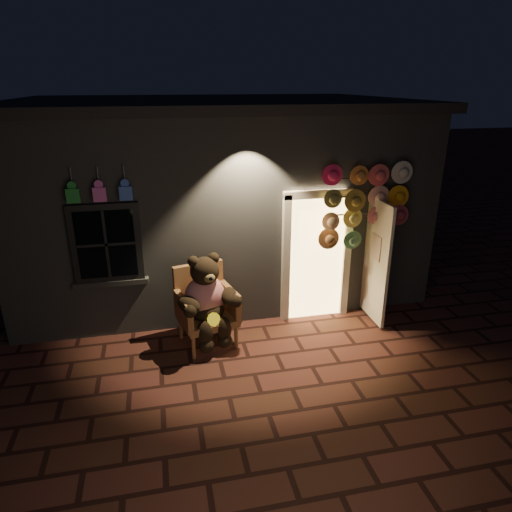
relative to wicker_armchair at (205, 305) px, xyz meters
name	(u,v)px	position (x,y,z in m)	size (l,w,h in m)	color
ground	(254,374)	(0.55, -1.05, -0.60)	(60.00, 60.00, 0.00)	#542720
shop_building	(213,188)	(0.55, 2.94, 1.14)	(7.30, 5.95, 3.51)	slate
wicker_armchair	(205,305)	(0.00, 0.00, 0.00)	(0.96, 0.91, 1.19)	olive
teddy_bear	(207,300)	(0.02, -0.15, 0.17)	(0.97, 0.85, 1.37)	red
hat_rack	(364,204)	(2.57, 0.23, 1.37)	(1.45, 0.22, 2.57)	#59595E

